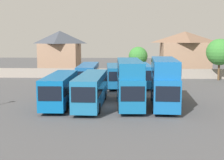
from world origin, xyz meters
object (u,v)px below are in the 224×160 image
at_px(tree_behind_wall, 220,52).
at_px(bus_5, 88,74).
at_px(bus_1, 60,88).
at_px(bus_6, 115,74).
at_px(bus_2, 91,88).
at_px(house_terrace_centre, 185,53).
at_px(bus_7, 141,74).
at_px(bus_4, 164,80).
at_px(house_terrace_left, 60,52).
at_px(bus_3, 129,80).
at_px(tree_left_of_lot, 138,56).

bearing_deg(tree_behind_wall, bus_5, -160.03).
bearing_deg(bus_1, bus_6, 157.22).
xyz_separation_m(bus_2, house_terrace_centre, (15.81, 32.08, 2.53)).
bearing_deg(bus_1, bus_5, 173.02).
height_order(bus_1, house_terrace_centre, house_terrace_centre).
xyz_separation_m(bus_7, house_terrace_centre, (9.70, 17.32, 2.56)).
distance_m(bus_4, house_terrace_left, 37.46).
bearing_deg(bus_5, bus_7, 90.19).
relative_size(bus_3, tree_behind_wall, 1.48).
xyz_separation_m(bus_4, house_terrace_centre, (7.91, 31.88, 1.61)).
bearing_deg(bus_1, tree_left_of_lot, 158.89).
bearing_deg(bus_5, bus_2, 6.77).
bearing_deg(house_terrace_left, bus_6, -55.45).
relative_size(bus_1, tree_left_of_lot, 1.86).
relative_size(bus_2, house_terrace_centre, 1.16).
height_order(bus_5, bus_6, bus_5).
relative_size(bus_6, house_terrace_centre, 1.05).
relative_size(bus_1, house_terrace_centre, 1.08).
xyz_separation_m(bus_4, bus_7, (-1.78, 14.56, -0.95)).
height_order(bus_3, bus_4, bus_4).
distance_m(bus_5, bus_7, 8.29).
xyz_separation_m(bus_5, tree_behind_wall, (22.37, 8.13, 3.08)).
distance_m(bus_4, house_terrace_centre, 32.89).
relative_size(bus_5, house_terrace_centre, 1.17).
height_order(bus_2, bus_7, bus_2).
xyz_separation_m(house_terrace_left, tree_left_of_lot, (16.49, -5.68, -0.65)).
bearing_deg(bus_2, house_terrace_centre, 154.59).
distance_m(bus_5, tree_left_of_lot, 15.17).
distance_m(house_terrace_left, tree_left_of_lot, 17.45).
bearing_deg(bus_2, house_terrace_left, -161.41).
height_order(bus_2, tree_behind_wall, tree_behind_wall).
height_order(bus_6, tree_behind_wall, tree_behind_wall).
distance_m(bus_2, bus_7, 15.97).
xyz_separation_m(bus_3, bus_5, (-6.32, 14.07, -0.88)).
height_order(bus_4, bus_7, bus_4).
height_order(bus_1, bus_4, bus_4).
height_order(bus_1, house_terrace_left, house_terrace_left).
bearing_deg(house_terrace_centre, tree_left_of_lot, -153.13).
distance_m(tree_left_of_lot, tree_behind_wall, 14.94).
distance_m(bus_3, bus_6, 14.33).
distance_m(bus_6, house_terrace_centre, 22.44).
distance_m(bus_6, tree_behind_wall, 20.10).
height_order(bus_7, house_terrace_left, house_terrace_left).
distance_m(bus_6, house_terrace_left, 22.30).
relative_size(bus_5, tree_left_of_lot, 2.02).
bearing_deg(bus_6, bus_4, 17.97).
height_order(bus_4, house_terrace_centre, house_terrace_centre).
relative_size(bus_1, house_terrace_left, 1.20).
height_order(bus_7, house_terrace_centre, house_terrace_centre).
bearing_deg(bus_4, bus_7, -170.11).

